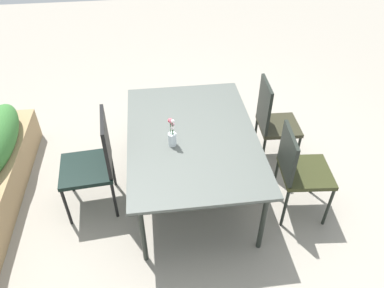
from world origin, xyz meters
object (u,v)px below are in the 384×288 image
Objects in this scene: flower_vase at (172,135)px; dining_table at (192,138)px; chair_near_left at (299,168)px; chair_near_right at (272,119)px; chair_far_side at (95,160)px.

dining_table is at bearing -56.92° from flower_vase.
chair_near_left is 1.15m from flower_vase.
chair_near_right is at bearing -174.39° from chair_near_left.
flower_vase is (-0.12, 0.19, 0.15)m from dining_table.
chair_near_right is at bearing -80.35° from chair_far_side.
chair_far_side is 1.84m from chair_near_right.
flower_vase is (0.25, 1.09, 0.27)m from chair_near_left.
chair_far_side is at bearing -73.28° from chair_near_right.
chair_near_left is 0.76m from chair_near_right.
chair_near_left is at bearing -104.41° from chair_far_side.
dining_table is at bearing -64.06° from chair_near_right.
chair_far_side is 1.08× the size of chair_near_left.
dining_table is 0.27m from flower_vase.
chair_far_side is 1.81m from chair_near_left.
chair_near_left reaches higher than dining_table.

